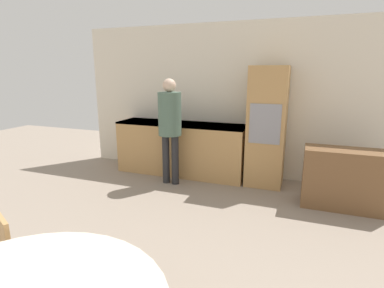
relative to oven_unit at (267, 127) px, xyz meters
The scene contains 5 objects.
wall_back 0.62m from the oven_unit, 138.23° to the left, with size 6.17×0.05×2.60m.
kitchen_counter 1.54m from the oven_unit, behind, with size 2.28×0.60×0.92m.
oven_unit is the anchor object (origin of this frame).
sideboard 1.36m from the oven_unit, 26.35° to the right, with size 1.07×0.45×0.81m.
person_standing 1.54m from the oven_unit, 159.80° to the right, with size 0.36×0.36×1.69m.
Camera 1 is at (0.89, 0.41, 1.79)m, focal length 28.00 mm.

